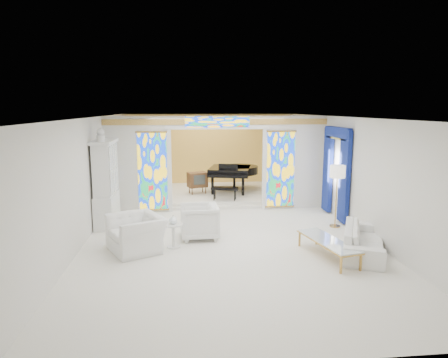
{
  "coord_description": "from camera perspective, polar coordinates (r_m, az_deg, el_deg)",
  "views": [
    {
      "loc": [
        -1.08,
        -10.51,
        3.24
      ],
      "look_at": [
        0.03,
        0.2,
        1.32
      ],
      "focal_mm": 32.0,
      "sensor_mm": 36.0,
      "label": 1
    }
  ],
  "objects": [
    {
      "name": "floor",
      "position": [
        11.05,
        -0.04,
        -6.95
      ],
      "size": [
        12.0,
        12.0,
        0.0
      ],
      "primitive_type": "plane",
      "color": "white",
      "rests_on": "ground"
    },
    {
      "name": "coffee_table",
      "position": [
        9.1,
        14.63,
        -8.63
      ],
      "size": [
        0.92,
        1.88,
        0.4
      ],
      "rotation": [
        0.0,
        0.0,
        0.21
      ],
      "color": "white",
      "rests_on": "floor"
    },
    {
      "name": "vase",
      "position": [
        9.42,
        -7.29,
        -5.76
      ],
      "size": [
        0.22,
        0.22,
        0.2
      ],
      "primitive_type": "imported",
      "rotation": [
        0.0,
        0.0,
        -0.15
      ],
      "color": "silver",
      "rests_on": "side_table"
    },
    {
      "name": "gold_curtain_back",
      "position": [
        16.52,
        -2.14,
        4.05
      ],
      "size": [
        6.7,
        0.1,
        2.9
      ],
      "primitive_type": "cube",
      "color": "#E1AE4E",
      "rests_on": "wall_back"
    },
    {
      "name": "floor_lamp",
      "position": [
        11.23,
        15.9,
        0.62
      ],
      "size": [
        0.54,
        0.54,
        1.72
      ],
      "rotation": [
        0.0,
        0.0,
        0.35
      ],
      "color": "#BA8C41",
      "rests_on": "floor"
    },
    {
      "name": "sofa",
      "position": [
        9.63,
        19.37,
        -8.2
      ],
      "size": [
        1.64,
        2.29,
        0.62
      ],
      "primitive_type": "imported",
      "rotation": [
        0.0,
        0.0,
        1.14
      ],
      "color": "silver",
      "rests_on": "floor"
    },
    {
      "name": "chandelier",
      "position": [
        14.59,
        -0.88,
        7.39
      ],
      "size": [
        0.48,
        0.48,
        0.3
      ],
      "primitive_type": "cylinder",
      "color": "#BA8C41",
      "rests_on": "ceiling"
    },
    {
      "name": "armchair_left",
      "position": [
        9.45,
        -12.43,
        -7.6
      ],
      "size": [
        1.54,
        1.61,
        0.81
      ],
      "primitive_type": "imported",
      "rotation": [
        0.0,
        0.0,
        -1.1
      ],
      "color": "silver",
      "rests_on": "floor"
    },
    {
      "name": "stained_glass_transom",
      "position": [
        12.46,
        -0.95,
        8.16
      ],
      "size": [
        2.0,
        0.04,
        0.34
      ],
      "primitive_type": "cube",
      "color": "gold",
      "rests_on": "partition_wall"
    },
    {
      "name": "wall_front",
      "position": [
        4.96,
        7.2,
        -10.55
      ],
      "size": [
        7.0,
        0.02,
        3.0
      ],
      "primitive_type": "cube",
      "color": "silver",
      "rests_on": "floor"
    },
    {
      "name": "wall_left",
      "position": [
        10.93,
        -18.63,
        0.4
      ],
      "size": [
        0.02,
        12.0,
        3.0
      ],
      "primitive_type": "cube",
      "color": "silver",
      "rests_on": "floor"
    },
    {
      "name": "wall_back",
      "position": [
        16.64,
        -2.17,
        4.09
      ],
      "size": [
        7.0,
        0.02,
        3.0
      ],
      "primitive_type": "cube",
      "color": "silver",
      "rests_on": "floor"
    },
    {
      "name": "china_cabinet",
      "position": [
        11.5,
        -16.52,
        -0.7
      ],
      "size": [
        0.56,
        1.46,
        2.72
      ],
      "color": "white",
      "rests_on": "floor"
    },
    {
      "name": "tv_console",
      "position": [
        14.47,
        -3.83,
        -0.11
      ],
      "size": [
        0.77,
        0.63,
        0.77
      ],
      "rotation": [
        0.0,
        0.0,
        0.3
      ],
      "color": "#54391E",
      "rests_on": "alcove_platform"
    },
    {
      "name": "ceiling",
      "position": [
        10.57,
        -0.05,
        8.8
      ],
      "size": [
        7.0,
        12.0,
        0.02
      ],
      "primitive_type": "cube",
      "color": "white",
      "rests_on": "wall_back"
    },
    {
      "name": "stained_glass_left",
      "position": [
        12.59,
        -10.17,
        1.07
      ],
      "size": [
        0.9,
        0.04,
        2.4
      ],
      "primitive_type": "cube",
      "color": "gold",
      "rests_on": "partition_wall"
    },
    {
      "name": "stained_glass_right",
      "position": [
        12.93,
        8.07,
        1.37
      ],
      "size": [
        0.9,
        0.04,
        2.4
      ],
      "primitive_type": "cube",
      "color": "gold",
      "rests_on": "partition_wall"
    },
    {
      "name": "wall_right",
      "position": [
        11.6,
        17.42,
        1.0
      ],
      "size": [
        0.02,
        12.0,
        3.0
      ],
      "primitive_type": "cube",
      "color": "silver",
      "rests_on": "floor"
    },
    {
      "name": "side_table",
      "position": [
        9.51,
        -7.25,
        -7.51
      ],
      "size": [
        0.48,
        0.48,
        0.57
      ],
      "rotation": [
        0.0,
        0.0,
        -0.04
      ],
      "color": "white",
      "rests_on": "floor"
    },
    {
      "name": "grand_piano",
      "position": [
        14.89,
        1.41,
        1.15
      ],
      "size": [
        2.14,
        2.86,
        1.1
      ],
      "rotation": [
        0.0,
        0.0,
        -0.24
      ],
      "color": "black",
      "rests_on": "alcove_platform"
    },
    {
      "name": "alcove_platform",
      "position": [
        14.99,
        -1.65,
        -2.04
      ],
      "size": [
        6.8,
        3.8,
        0.18
      ],
      "primitive_type": "cube",
      "color": "white",
      "rests_on": "floor"
    },
    {
      "name": "armchair_right",
      "position": [
        10.11,
        -3.58,
        -6.07
      ],
      "size": [
        0.98,
        0.95,
        0.86
      ],
      "primitive_type": "imported",
      "rotation": [
        0.0,
        0.0,
        -1.53
      ],
      "color": "white",
      "rests_on": "floor"
    },
    {
      "name": "partition_wall",
      "position": [
        12.65,
        -0.97,
        2.89
      ],
      "size": [
        7.0,
        0.22,
        3.0
      ],
      "color": "silver",
      "rests_on": "floor"
    },
    {
      "name": "blue_drapes",
      "position": [
        12.19,
        15.72,
        1.88
      ],
      "size": [
        0.14,
        1.85,
        2.65
      ],
      "color": "navy",
      "rests_on": "wall_right"
    }
  ]
}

